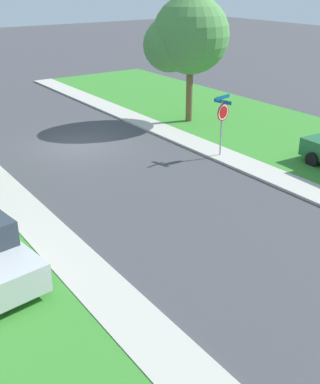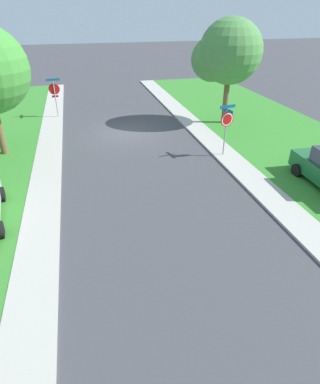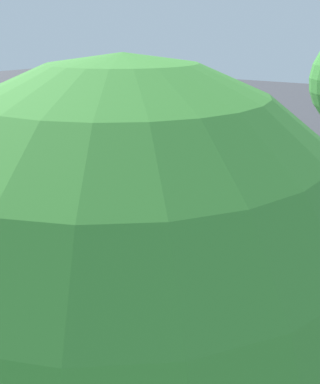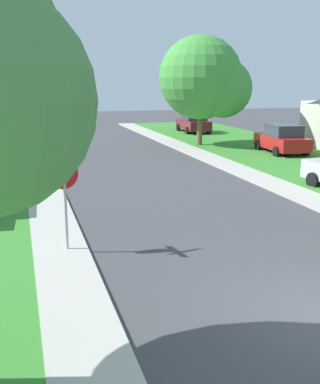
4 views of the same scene
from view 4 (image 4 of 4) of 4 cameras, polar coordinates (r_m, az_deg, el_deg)
sidewalk_east at (r=22.16m, az=11.59°, el=1.64°), size 1.40×56.00×0.10m
sidewalk_west at (r=19.67m, az=-13.43°, el=0.09°), size 1.40×56.00×0.10m
stop_sign_far_corner at (r=12.38m, az=-11.25°, el=1.29°), size 0.91×0.91×2.77m
car_red_far_down_street at (r=29.89m, az=14.19°, el=6.05°), size 2.31×4.44×1.76m
car_maroon_near_corner at (r=40.44m, az=3.97°, el=8.19°), size 2.18×4.37×1.76m
tree_across_left at (r=32.34m, az=5.47°, el=12.99°), size 5.84×5.43×7.20m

